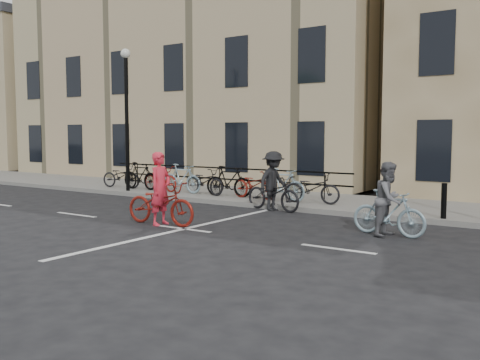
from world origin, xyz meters
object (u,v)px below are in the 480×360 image
Objects in this scene: cyclist_pink at (161,200)px; cyclist_dark at (273,187)px; cyclist_grey at (389,206)px; lamp_post at (126,102)px.

cyclist_pink reaches higher than cyclist_dark.
cyclist_grey is 0.85× the size of cyclist_dark.
lamp_post is 2.98× the size of cyclist_grey.
cyclist_pink is (5.61, -4.26, -2.85)m from lamp_post.
cyclist_grey is (10.86, -2.46, -2.81)m from lamp_post.
lamp_post is at bearing 96.49° from cyclist_dark.
cyclist_grey is (5.25, 1.81, 0.04)m from cyclist_pink.
lamp_post is at bearing 82.57° from cyclist_grey.
cyclist_grey is at bearing -12.74° from lamp_post.
cyclist_grey is 4.62m from cyclist_dark.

